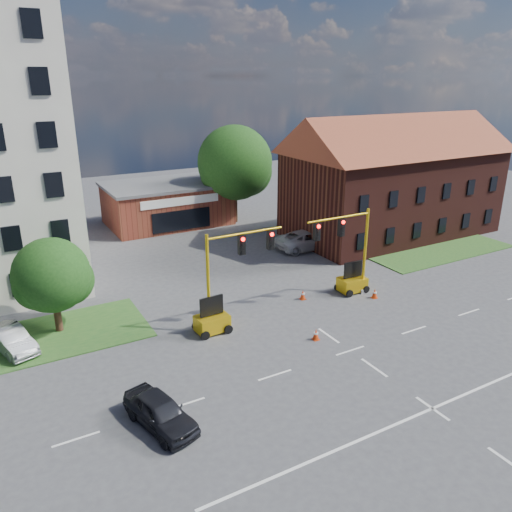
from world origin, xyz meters
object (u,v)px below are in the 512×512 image
object	(u,v)px
signal_mast_east	(347,244)
pickup_white	(308,239)
signal_mast_west	(233,267)
sedan_dark	(160,412)
trailer_west	(212,321)
trailer_east	(352,283)

from	to	relation	value
signal_mast_east	pickup_white	world-z (taller)	signal_mast_east
signal_mast_west	sedan_dark	bearing A→B (deg)	-135.97
signal_mast_west	trailer_west	xyz separation A→B (m)	(-1.54, -0.11, -3.22)
pickup_white	trailer_west	bearing A→B (deg)	126.91
trailer_west	trailer_east	size ratio (longest dim) A/B	1.01
signal_mast_west	signal_mast_east	world-z (taller)	same
trailer_west	sedan_dark	xyz separation A→B (m)	(-5.61, -6.80, 0.02)
sedan_dark	trailer_west	bearing A→B (deg)	36.02
trailer_west	pickup_white	world-z (taller)	trailer_west
trailer_east	pickup_white	size ratio (longest dim) A/B	0.36
signal_mast_east	sedan_dark	size ratio (longest dim) A/B	1.47
signal_mast_west	signal_mast_east	size ratio (longest dim) A/B	1.00
signal_mast_east	pickup_white	xyz separation A→B (m)	(3.82, 9.94, -3.08)
signal_mast_west	signal_mast_east	distance (m)	8.71
pickup_white	sedan_dark	distance (m)	25.90
sedan_dark	pickup_white	bearing A→B (deg)	26.15
trailer_east	sedan_dark	distance (m)	18.45
signal_mast_east	trailer_east	distance (m)	3.43
pickup_white	signal_mast_west	bearing A→B (deg)	129.78
signal_mast_east	sedan_dark	bearing A→B (deg)	-156.46
sedan_dark	trailer_east	bearing A→B (deg)	9.07
trailer_east	trailer_west	bearing A→B (deg)	-174.00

